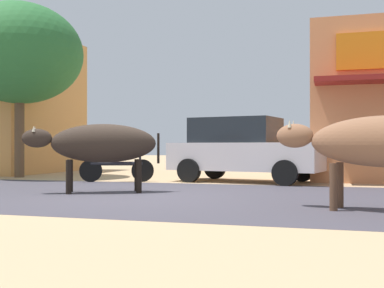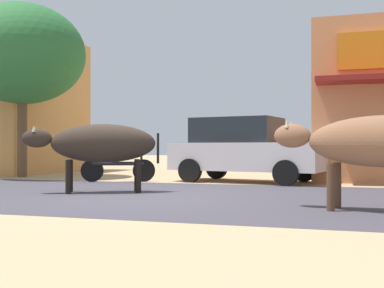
{
  "view_description": "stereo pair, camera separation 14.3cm",
  "coord_description": "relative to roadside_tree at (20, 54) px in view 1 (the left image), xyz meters",
  "views": [
    {
      "loc": [
        3.62,
        -8.47,
        0.9
      ],
      "look_at": [
        0.75,
        1.46,
        0.96
      ],
      "focal_mm": 45.71,
      "sensor_mm": 36.0,
      "label": 1
    },
    {
      "loc": [
        3.76,
        -8.43,
        0.9
      ],
      "look_at": [
        0.75,
        1.46,
        0.96
      ],
      "focal_mm": 45.71,
      "sensor_mm": 36.0,
      "label": 2
    }
  ],
  "objects": [
    {
      "name": "cow_far_dark",
      "position": [
        9.52,
        -5.19,
        -2.69
      ],
      "size": [
        2.66,
        1.03,
        1.33
      ],
      "color": "#8D5E41",
      "rests_on": "ground"
    },
    {
      "name": "roadside_tree",
      "position": [
        0.0,
        0.0,
        0.0
      ],
      "size": [
        3.7,
        3.7,
        5.14
      ],
      "color": "brown",
      "rests_on": "ground"
    },
    {
      "name": "asphalt_road",
      "position": [
        5.26,
        -3.93,
        -3.64
      ],
      "size": [
        72.0,
        5.93,
        0.0
      ],
      "primitive_type": "cube",
      "color": "#433F48",
      "rests_on": "ground"
    },
    {
      "name": "ground",
      "position": [
        5.26,
        -3.93,
        -3.65
      ],
      "size": [
        80.0,
        80.0,
        0.0
      ],
      "primitive_type": "plane",
      "color": "tan"
    },
    {
      "name": "parked_motorcycle",
      "position": [
        3.59,
        -0.92,
        -3.18
      ],
      "size": [
        1.8,
        0.75,
        1.04
      ],
      "color": "black",
      "rests_on": "ground"
    },
    {
      "name": "parked_hatchback_car",
      "position": [
        6.67,
        -0.01,
        -2.81
      ],
      "size": [
        4.05,
        2.33,
        1.64
      ],
      "color": "silver",
      "rests_on": "ground"
    },
    {
      "name": "cow_near_brown",
      "position": [
        4.5,
        -3.71,
        -2.69
      ],
      "size": [
        2.5,
        1.57,
        1.35
      ],
      "color": "#30251D",
      "rests_on": "ground"
    }
  ]
}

